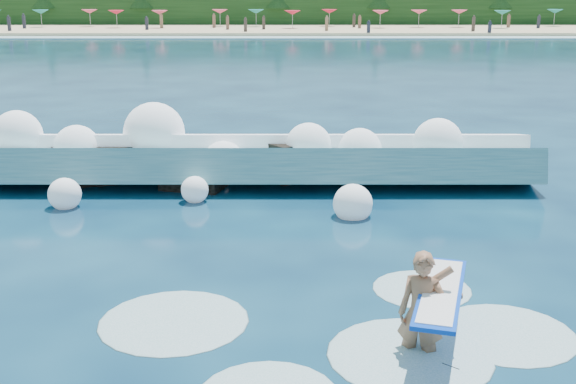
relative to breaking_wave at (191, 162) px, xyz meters
name	(u,v)px	position (x,y,z in m)	size (l,w,h in m)	color
ground	(208,283)	(1.24, -7.31, -0.57)	(200.00, 200.00, 0.00)	#071F3A
beach	(276,30)	(1.24, 70.69, -0.37)	(140.00, 20.00, 0.40)	tan
wet_band	(274,37)	(1.24, 59.69, -0.53)	(140.00, 5.00, 0.08)	silver
treeline	(277,8)	(1.24, 80.69, 1.93)	(140.00, 4.00, 5.00)	black
breaking_wave	(191,162)	(0.00, 0.00, 0.00)	(19.06, 2.92, 1.64)	teal
rock_cluster	(185,166)	(-0.19, 0.17, -0.17)	(8.15, 3.17, 1.27)	black
surfer_with_board	(426,309)	(4.79, -9.93, 0.14)	(1.35, 3.05, 1.93)	#946245
wave_spray	(192,147)	(0.06, -0.07, 0.44)	(15.24, 5.30, 2.30)	white
surf_foam	(369,341)	(4.01, -9.58, -0.57)	(9.05, 5.49, 0.13)	silver
beach_umbrellas	(274,12)	(0.98, 72.78, 1.68)	(112.67, 6.55, 0.50)	red
beachgoers	(338,23)	(8.67, 67.15, 0.55)	(101.31, 12.17, 1.93)	#3F332D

